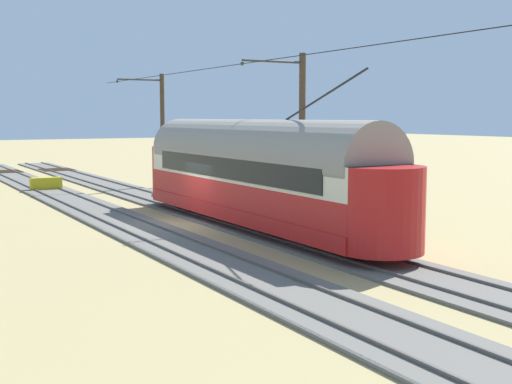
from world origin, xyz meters
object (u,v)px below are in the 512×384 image
(track_end_bumper, at_px, (46,184))
(catenary_pole_mid_near, at_px, (300,134))
(vintage_streetcar, at_px, (255,172))
(catenary_pole_foreground, at_px, (161,128))

(track_end_bumper, bearing_deg, catenary_pole_mid_near, 111.58)
(vintage_streetcar, distance_m, track_end_bumper, 18.86)
(catenary_pole_foreground, distance_m, track_end_bumper, 7.71)
(vintage_streetcar, xyz_separation_m, catenary_pole_foreground, (-2.77, -16.93, 1.43))
(vintage_streetcar, xyz_separation_m, track_end_bumper, (4.07, -18.32, -1.86))
(vintage_streetcar, distance_m, catenary_pole_foreground, 17.21)
(vintage_streetcar, relative_size, catenary_pole_foreground, 2.53)
(vintage_streetcar, xyz_separation_m, catenary_pole_mid_near, (-2.77, -1.04, 1.43))
(vintage_streetcar, bearing_deg, track_end_bumper, -77.48)
(catenary_pole_foreground, bearing_deg, vintage_streetcar, 80.72)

